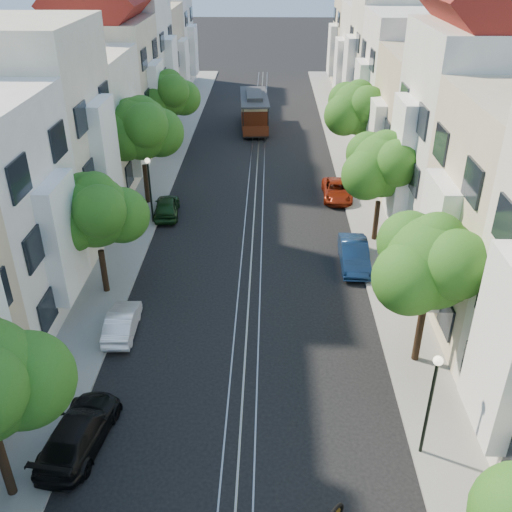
# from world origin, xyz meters

# --- Properties ---
(ground) EXTENTS (200.00, 200.00, 0.00)m
(ground) POSITION_xyz_m (0.00, 28.00, 0.00)
(ground) COLOR black
(ground) RESTS_ON ground
(sidewalk_east) EXTENTS (2.50, 80.00, 0.12)m
(sidewalk_east) POSITION_xyz_m (7.25, 28.00, 0.06)
(sidewalk_east) COLOR gray
(sidewalk_east) RESTS_ON ground
(sidewalk_west) EXTENTS (2.50, 80.00, 0.12)m
(sidewalk_west) POSITION_xyz_m (-7.25, 28.00, 0.06)
(sidewalk_west) COLOR gray
(sidewalk_west) RESTS_ON ground
(rail_left) EXTENTS (0.06, 80.00, 0.02)m
(rail_left) POSITION_xyz_m (-0.55, 28.00, 0.01)
(rail_left) COLOR gray
(rail_left) RESTS_ON ground
(rail_slot) EXTENTS (0.06, 80.00, 0.02)m
(rail_slot) POSITION_xyz_m (0.00, 28.00, 0.01)
(rail_slot) COLOR gray
(rail_slot) RESTS_ON ground
(rail_right) EXTENTS (0.06, 80.00, 0.02)m
(rail_right) POSITION_xyz_m (0.55, 28.00, 0.01)
(rail_right) COLOR gray
(rail_right) RESTS_ON ground
(lane_line) EXTENTS (0.08, 80.00, 0.01)m
(lane_line) POSITION_xyz_m (0.00, 28.00, 0.00)
(lane_line) COLOR tan
(lane_line) RESTS_ON ground
(townhouses_east) EXTENTS (7.75, 72.00, 12.00)m
(townhouses_east) POSITION_xyz_m (11.87, 27.91, 5.18)
(townhouses_east) COLOR beige
(townhouses_east) RESTS_ON ground
(townhouses_west) EXTENTS (7.75, 72.00, 11.76)m
(townhouses_west) POSITION_xyz_m (-11.87, 27.91, 5.08)
(townhouses_west) COLOR silver
(townhouses_west) RESTS_ON ground
(tree_e_b) EXTENTS (4.93, 4.08, 6.68)m
(tree_e_b) POSITION_xyz_m (7.26, 8.98, 4.73)
(tree_e_b) COLOR black
(tree_e_b) RESTS_ON ground
(tree_e_c) EXTENTS (4.84, 3.99, 6.52)m
(tree_e_c) POSITION_xyz_m (7.26, 19.98, 4.60)
(tree_e_c) COLOR black
(tree_e_c) RESTS_ON ground
(tree_e_d) EXTENTS (5.01, 4.16, 6.85)m
(tree_e_d) POSITION_xyz_m (7.26, 30.98, 4.87)
(tree_e_d) COLOR black
(tree_e_d) RESTS_ON ground
(tree_w_b) EXTENTS (4.72, 3.87, 6.27)m
(tree_w_b) POSITION_xyz_m (-7.14, 13.98, 4.40)
(tree_w_b) COLOR black
(tree_w_b) RESTS_ON ground
(tree_w_c) EXTENTS (5.13, 4.28, 7.09)m
(tree_w_c) POSITION_xyz_m (-7.14, 24.98, 5.07)
(tree_w_c) COLOR black
(tree_w_c) RESTS_ON ground
(tree_w_d) EXTENTS (4.84, 3.99, 6.52)m
(tree_w_d) POSITION_xyz_m (-7.14, 35.98, 4.60)
(tree_w_d) COLOR black
(tree_w_d) RESTS_ON ground
(lamp_east) EXTENTS (0.32, 0.32, 4.16)m
(lamp_east) POSITION_xyz_m (6.30, 4.00, 2.85)
(lamp_east) COLOR black
(lamp_east) RESTS_ON ground
(lamp_west) EXTENTS (0.32, 0.32, 4.16)m
(lamp_west) POSITION_xyz_m (-6.30, 22.00, 2.85)
(lamp_west) COLOR black
(lamp_west) RESTS_ON ground
(cable_car) EXTENTS (2.95, 8.03, 3.03)m
(cable_car) POSITION_xyz_m (-0.50, 42.55, 1.80)
(cable_car) COLOR black
(cable_car) RESTS_ON ground
(parked_car_e_mid) EXTENTS (1.54, 4.18, 1.37)m
(parked_car_e_mid) POSITION_xyz_m (5.60, 16.99, 0.68)
(parked_car_e_mid) COLOR #0C1E3D
(parked_car_e_mid) RESTS_ON ground
(parked_car_e_far) EXTENTS (1.96, 4.12, 1.14)m
(parked_car_e_far) POSITION_xyz_m (5.60, 26.23, 0.57)
(parked_car_e_far) COLOR maroon
(parked_car_e_far) RESTS_ON ground
(parked_car_w_near) EXTENTS (2.38, 4.60, 1.28)m
(parked_car_w_near) POSITION_xyz_m (-5.60, 4.10, 0.64)
(parked_car_w_near) COLOR black
(parked_car_w_near) RESTS_ON ground
(parked_car_w_mid) EXTENTS (1.32, 3.50, 1.14)m
(parked_car_w_mid) POSITION_xyz_m (-5.60, 10.66, 0.57)
(parked_car_w_mid) COLOR white
(parked_car_w_mid) RESTS_ON ground
(parked_car_w_far) EXTENTS (1.83, 3.86, 1.28)m
(parked_car_w_far) POSITION_xyz_m (-5.60, 23.15, 0.64)
(parked_car_w_far) COLOR #143214
(parked_car_w_far) RESTS_ON ground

